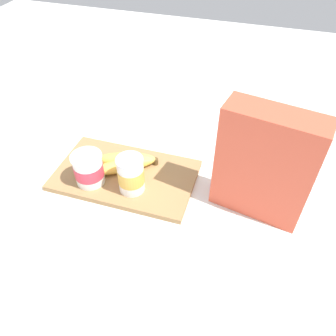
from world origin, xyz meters
TOP-DOWN VIEW (x-y plane):
  - ground_plane at (0.00, 0.00)m, footprint 2.40×2.40m
  - cutting_board at (0.00, 0.00)m, footprint 0.36×0.21m
  - cereal_box at (-0.33, 0.00)m, footprint 0.21×0.11m
  - yogurt_cup_front at (-0.04, 0.04)m, footprint 0.06×0.06m
  - yogurt_cup_back at (0.07, 0.05)m, footprint 0.08×0.08m
  - banana_bunch at (0.01, -0.02)m, footprint 0.17×0.13m

SIDE VIEW (x-z plane):
  - ground_plane at x=0.00m, z-range 0.00..0.00m
  - cutting_board at x=0.00m, z-range 0.00..0.01m
  - banana_bunch at x=0.01m, z-range 0.01..0.05m
  - yogurt_cup_back at x=0.07m, z-range 0.01..0.10m
  - yogurt_cup_front at x=-0.04m, z-range 0.01..0.11m
  - cereal_box at x=-0.33m, z-range 0.00..0.26m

